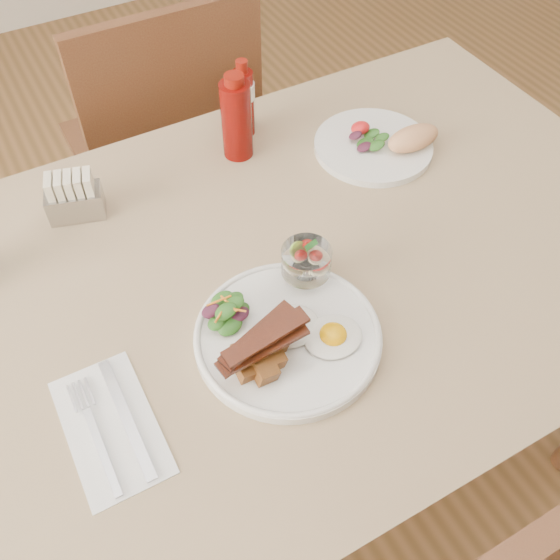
{
  "coord_description": "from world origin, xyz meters",
  "views": [
    {
      "loc": [
        -0.37,
        -0.59,
        1.53
      ],
      "look_at": [
        -0.08,
        -0.08,
        0.82
      ],
      "focal_mm": 40.0,
      "sensor_mm": 36.0,
      "label": 1
    }
  ],
  "objects": [
    {
      "name": "table",
      "position": [
        0.0,
        0.0,
        0.66
      ],
      "size": [
        1.33,
        0.88,
        0.75
      ],
      "color": "brown",
      "rests_on": "ground"
    },
    {
      "name": "chair_far",
      "position": [
        0.0,
        0.66,
        0.52
      ],
      "size": [
        0.42,
        0.42,
        0.93
      ],
      "color": "brown",
      "rests_on": "ground"
    },
    {
      "name": "main_plate",
      "position": [
        -0.1,
        -0.14,
        0.76
      ],
      "size": [
        0.28,
        0.28,
        0.02
      ],
      "primitive_type": "cylinder",
      "color": "silver",
      "rests_on": "table"
    },
    {
      "name": "fried_eggs",
      "position": [
        -0.07,
        -0.15,
        0.77
      ],
      "size": [
        0.15,
        0.14,
        0.02
      ],
      "rotation": [
        0.0,
        0.0,
        -0.17
      ],
      "color": "silver",
      "rests_on": "main_plate"
    },
    {
      "name": "bacon_potato_pile",
      "position": [
        -0.16,
        -0.16,
        0.8
      ],
      "size": [
        0.14,
        0.09,
        0.06
      ],
      "rotation": [
        0.0,
        0.0,
        -0.3
      ],
      "color": "brown",
      "rests_on": "main_plate"
    },
    {
      "name": "side_salad",
      "position": [
        -0.17,
        -0.07,
        0.79
      ],
      "size": [
        0.08,
        0.08,
        0.04
      ],
      "rotation": [
        0.0,
        0.0,
        -0.44
      ],
      "color": "#224D14",
      "rests_on": "main_plate"
    },
    {
      "name": "fruit_cup",
      "position": [
        -0.03,
        -0.06,
        0.81
      ],
      "size": [
        0.08,
        0.08,
        0.08
      ],
      "rotation": [
        0.0,
        0.0,
        -0.23
      ],
      "color": "white",
      "rests_on": "main_plate"
    },
    {
      "name": "second_plate",
      "position": [
        0.28,
        0.17,
        0.77
      ],
      "size": [
        0.24,
        0.23,
        0.06
      ],
      "rotation": [
        0.0,
        0.0,
        -0.2
      ],
      "color": "silver",
      "rests_on": "table"
    },
    {
      "name": "ketchup_bottle",
      "position": [
        0.03,
        0.29,
        0.83
      ],
      "size": [
        0.07,
        0.07,
        0.17
      ],
      "rotation": [
        0.0,
        0.0,
        -0.23
      ],
      "color": "#5F0805",
      "rests_on": "table"
    },
    {
      "name": "hot_sauce_bottle",
      "position": [
        0.07,
        0.35,
        0.83
      ],
      "size": [
        0.05,
        0.05,
        0.16
      ],
      "rotation": [
        0.0,
        0.0,
        -0.06
      ],
      "color": "#5F0805",
      "rests_on": "table"
    },
    {
      "name": "sugar_caddy",
      "position": [
        -0.29,
        0.28,
        0.79
      ],
      "size": [
        0.11,
        0.08,
        0.09
      ],
      "rotation": [
        0.0,
        0.0,
        -0.3
      ],
      "color": "#AFAFB3",
      "rests_on": "table"
    },
    {
      "name": "napkin_cutlery",
      "position": [
        -0.38,
        -0.15,
        0.75
      ],
      "size": [
        0.12,
        0.21,
        0.01
      ],
      "rotation": [
        0.0,
        0.0,
        -0.01
      ],
      "color": "white",
      "rests_on": "table"
    }
  ]
}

